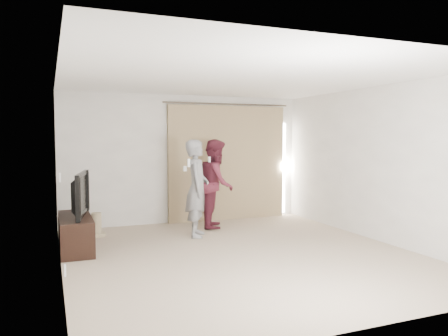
{
  "coord_description": "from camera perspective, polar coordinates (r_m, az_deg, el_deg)",
  "views": [
    {
      "loc": [
        -2.62,
        -5.84,
        1.74
      ],
      "look_at": [
        0.22,
        1.2,
        1.21
      ],
      "focal_mm": 35.0,
      "sensor_mm": 36.0,
      "label": 1
    }
  ],
  "objects": [
    {
      "name": "person_man",
      "position": [
        7.66,
        -3.55,
        -2.65
      ],
      "size": [
        0.61,
        0.73,
        1.7
      ],
      "color": "gray",
      "rests_on": "ground"
    },
    {
      "name": "tv",
      "position": [
        7.11,
        -18.95,
        -3.28
      ],
      "size": [
        0.38,
        1.18,
        0.68
      ],
      "primitive_type": "imported",
      "rotation": [
        0.0,
        0.0,
        1.38
      ],
      "color": "black",
      "rests_on": "tv_console"
    },
    {
      "name": "curtain",
      "position": [
        9.24,
        0.58,
        0.68
      ],
      "size": [
        2.8,
        0.11,
        2.46
      ],
      "color": "tan",
      "rests_on": "ground"
    },
    {
      "name": "ceiling",
      "position": [
        6.46,
        2.23,
        11.67
      ],
      "size": [
        5.0,
        5.5,
        0.01
      ],
      "primitive_type": "cube",
      "color": "white",
      "rests_on": "wall_back"
    },
    {
      "name": "scratching_post",
      "position": [
        8.07,
        -16.31,
        -7.37
      ],
      "size": [
        0.31,
        0.31,
        0.42
      ],
      "color": "#C4AF86",
      "rests_on": "ground"
    },
    {
      "name": "floor",
      "position": [
        6.63,
        2.17,
        -11.19
      ],
      "size": [
        5.5,
        5.5,
        0.0
      ],
      "primitive_type": "plane",
      "color": "tan",
      "rests_on": "ground"
    },
    {
      "name": "wall_back",
      "position": [
        8.99,
        -4.98,
        1.19
      ],
      "size": [
        5.0,
        0.04,
        2.6
      ],
      "primitive_type": "cube",
      "color": "beige",
      "rests_on": "ground"
    },
    {
      "name": "person_woman",
      "position": [
        8.44,
        -1.01,
        -2.02
      ],
      "size": [
        0.92,
        1.02,
        1.7
      ],
      "color": "maroon",
      "rests_on": "ground"
    },
    {
      "name": "wall_left",
      "position": [
        5.86,
        -20.72,
        -0.55
      ],
      "size": [
        0.04,
        5.5,
        2.6
      ],
      "color": "beige",
      "rests_on": "ground"
    },
    {
      "name": "tv_console",
      "position": [
        7.21,
        -18.84,
        -8.03
      ],
      "size": [
        0.47,
        1.37,
        0.53
      ],
      "primitive_type": "cube",
      "color": "black",
      "rests_on": "ground"
    }
  ]
}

